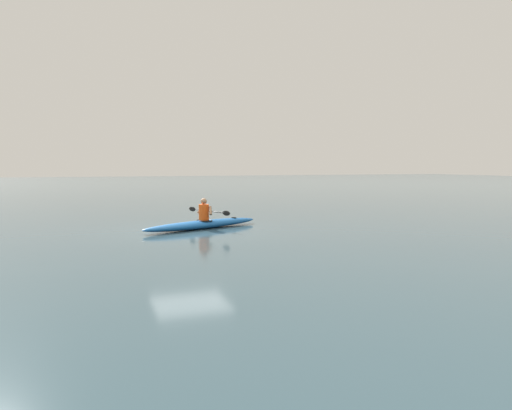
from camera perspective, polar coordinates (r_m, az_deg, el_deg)
name	(u,v)px	position (r m, az deg, el deg)	size (l,w,h in m)	color
ground_plane	(190,231)	(15.73, -8.08, -3.17)	(160.00, 160.00, 0.00)	#334C56
kayak	(203,224)	(16.28, -6.53, -2.36)	(4.57, 2.33, 0.29)	#1959A5
kayaker	(204,211)	(16.27, -6.33, -0.72)	(0.92, 2.24, 0.76)	#E04C14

